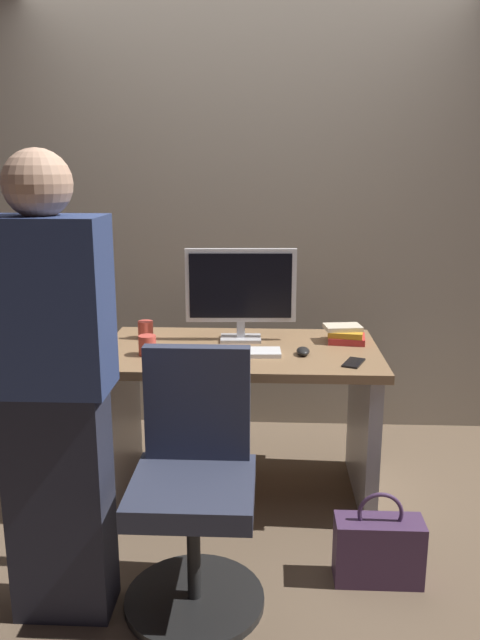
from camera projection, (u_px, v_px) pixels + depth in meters
ground_plane at (240, 490)px, 3.15m from camera, size 9.00×9.00×0.00m
wall_back at (248, 181)px, 3.68m from camera, size 6.40×0.10×3.00m
desk at (240, 396)px, 3.03m from camera, size 1.31×0.76×0.74m
office_chair at (195, 491)px, 2.29m from camera, size 0.52×0.52×0.94m
person_at_desk at (53, 392)px, 2.11m from camera, size 0.40×0.24×1.64m
monitor at (241, 289)px, 3.05m from camera, size 0.54×0.15×0.46m
keyboard at (234, 352)px, 2.87m from camera, size 0.44×0.15×0.02m
mouse at (303, 351)px, 2.86m from camera, size 0.06×0.10×0.03m
cup_near_keyboard at (147, 345)px, 2.85m from camera, size 0.08×0.08×0.09m
cup_by_monitor at (146, 330)px, 3.14m from camera, size 0.08×0.08×0.09m
book_stack at (345, 334)px, 3.07m from camera, size 0.21×0.18×0.08m
cell_phone at (354, 363)px, 2.74m from camera, size 0.12×0.16×0.01m
handbag at (378, 549)px, 2.43m from camera, size 0.34×0.14×0.38m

